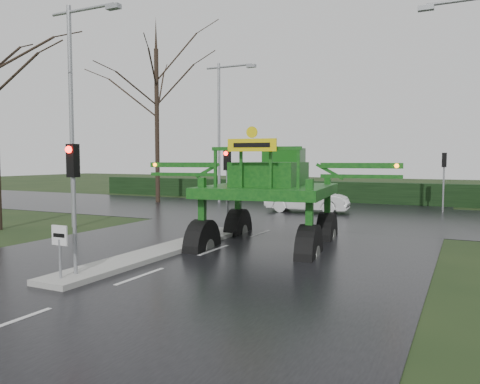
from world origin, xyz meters
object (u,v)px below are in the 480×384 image
at_px(street_light_left_far, 223,120).
at_px(crop_sprayer, 205,178).
at_px(street_light_left_near, 76,96).
at_px(keep_left_sign, 60,243).
at_px(traffic_signal_near, 73,181).
at_px(traffic_signal_far, 444,169).
at_px(white_sedan, 307,212).
at_px(traffic_signal_mid, 227,172).

bearing_deg(street_light_left_far, crop_sprayer, -63.94).
bearing_deg(crop_sprayer, street_light_left_near, 160.91).
distance_m(street_light_left_near, crop_sprayer, 8.59).
distance_m(keep_left_sign, street_light_left_near, 11.32).
bearing_deg(street_light_left_far, street_light_left_near, -90.00).
bearing_deg(traffic_signal_near, street_light_left_far, 108.17).
bearing_deg(traffic_signal_far, traffic_signal_near, 69.64).
relative_size(keep_left_sign, crop_sprayer, 0.14).
distance_m(keep_left_sign, white_sedan, 18.16).
bearing_deg(street_light_left_far, traffic_signal_mid, -61.14).
xyz_separation_m(crop_sprayer, white_sedan, (-0.21, 12.30, -2.48)).
bearing_deg(street_light_left_far, traffic_signal_far, 0.03).
bearing_deg(street_light_left_far, traffic_signal_near, -71.83).
distance_m(traffic_signal_far, crop_sprayer, 17.19).
bearing_deg(traffic_signal_far, white_sedan, 25.06).
bearing_deg(traffic_signal_near, traffic_signal_mid, 90.00).
distance_m(traffic_signal_mid, street_light_left_near, 7.83).
relative_size(keep_left_sign, white_sedan, 0.28).
height_order(traffic_signal_near, street_light_left_near, street_light_left_near).
relative_size(crop_sprayer, white_sedan, 1.93).
height_order(traffic_signal_mid, traffic_signal_far, same).
xyz_separation_m(street_light_left_near, street_light_left_far, (0.00, 14.00, 0.00)).
xyz_separation_m(keep_left_sign, crop_sprayer, (0.77, 5.83, 1.43)).
xyz_separation_m(street_light_left_near, white_sedan, (7.45, 10.62, -5.99)).
relative_size(keep_left_sign, traffic_signal_mid, 0.38).
relative_size(traffic_signal_far, street_light_left_far, 0.35).
height_order(street_light_left_near, crop_sprayer, street_light_left_near).
relative_size(street_light_left_near, white_sedan, 2.06).
distance_m(street_light_left_near, white_sedan, 14.29).
relative_size(street_light_left_near, crop_sprayer, 1.07).
height_order(keep_left_sign, traffic_signal_near, traffic_signal_near).
bearing_deg(street_light_left_near, white_sedan, 54.94).
height_order(keep_left_sign, crop_sprayer, crop_sprayer).
bearing_deg(street_light_left_near, street_light_left_far, 90.00).
distance_m(traffic_signal_far, white_sedan, 8.40).
distance_m(traffic_signal_mid, traffic_signal_far, 14.75).
height_order(street_light_left_near, street_light_left_far, same).
distance_m(crop_sprayer, white_sedan, 12.55).
bearing_deg(white_sedan, traffic_signal_far, -70.78).
bearing_deg(crop_sprayer, traffic_signal_mid, 96.92).
distance_m(street_light_left_far, white_sedan, 10.14).
height_order(traffic_signal_near, street_light_left_far, street_light_left_far).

